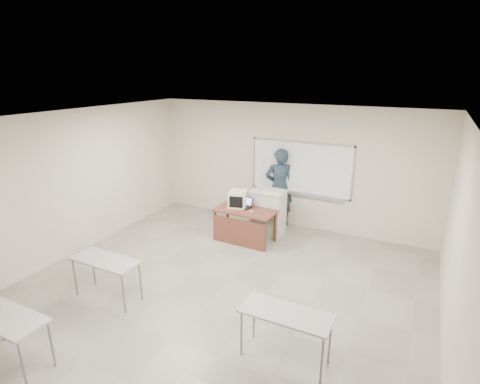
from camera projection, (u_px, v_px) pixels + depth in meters
The scene contains 10 objects.
floor at pixel (204, 307), 6.19m from camera, with size 7.00×8.00×0.01m, color gray.
whiteboard at pixel (301, 169), 8.97m from camera, with size 2.48×0.10×1.31m.
student_desks at pixel (147, 318), 4.84m from camera, with size 4.40×2.20×0.73m.
instructor_desk at pixel (243, 220), 8.36m from camera, with size 1.36×0.68×0.75m.
podium at pixel (268, 212), 8.82m from camera, with size 0.77×0.56×1.08m.
crt_monitor at pixel (238, 199), 8.54m from camera, with size 0.40×0.45×0.38m.
laptop at pixel (244, 205), 8.54m from camera, with size 0.31×0.29×0.23m.
mouse at pixel (252, 212), 8.23m from camera, with size 0.09×0.06×0.04m, color #B4B5BB.
keyboard at pixel (273, 192), 8.49m from camera, with size 0.47×0.16×0.03m, color beige.
presenter at pixel (279, 187), 9.26m from camera, with size 0.71×0.47×1.95m, color black.
Camera 1 is at (2.93, -4.46, 3.72)m, focal length 28.00 mm.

